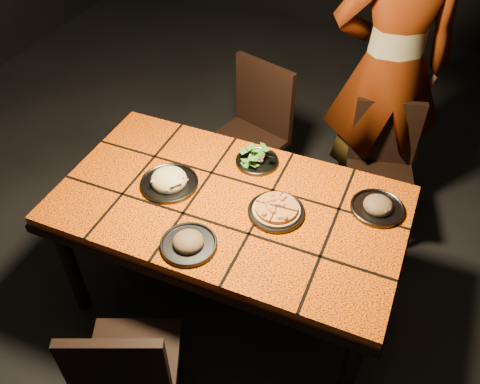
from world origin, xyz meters
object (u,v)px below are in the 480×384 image
at_px(dining_table, 229,213).
at_px(chair_far_left, 253,127).
at_px(plate_pizza, 276,210).
at_px(chair_near, 128,369).
at_px(chair_far_right, 382,163).
at_px(plate_pasta, 169,181).
at_px(diner, 390,69).

relative_size(dining_table, chair_far_left, 1.76).
bearing_deg(plate_pizza, dining_table, -176.00).
height_order(chair_near, chair_far_right, chair_near).
bearing_deg(plate_pasta, chair_near, -75.05).
height_order(dining_table, plate_pasta, plate_pasta).
height_order(chair_near, diner, diner).
relative_size(chair_far_left, plate_pasta, 3.31).
height_order(chair_far_left, chair_far_right, chair_far_left).
xyz_separation_m(diner, plate_pizza, (-0.26, -1.09, -0.19)).
relative_size(chair_near, plate_pizza, 3.26).
height_order(chair_far_left, diner, diner).
xyz_separation_m(chair_far_left, chair_far_right, (0.80, 0.02, -0.05)).
xyz_separation_m(chair_near, chair_far_left, (-0.12, 1.65, 0.04)).
xyz_separation_m(dining_table, chair_near, (-0.10, -0.79, -0.19)).
relative_size(dining_table, plate_pasta, 5.82).
height_order(dining_table, diner, diner).
bearing_deg(chair_near, chair_far_right, -134.93).
distance_m(chair_near, diner, 2.04).
xyz_separation_m(chair_far_right, plate_pasta, (-0.88, -0.90, 0.29)).
bearing_deg(plate_pizza, chair_near, -112.15).
height_order(chair_far_left, plate_pasta, chair_far_left).
relative_size(chair_far_right, plate_pizza, 3.25).
relative_size(dining_table, chair_far_right, 1.92).
relative_size(dining_table, diner, 0.85).
bearing_deg(chair_far_right, diner, 98.27).
bearing_deg(diner, plate_pizza, 54.43).
bearing_deg(plate_pasta, plate_pizza, 2.21).
xyz_separation_m(dining_table, plate_pasta, (-0.31, -0.00, 0.10)).
distance_m(chair_far_left, chair_far_right, 0.80).
bearing_deg(plate_pasta, chair_far_left, 84.39).
height_order(chair_far_left, plate_pizza, chair_far_left).
bearing_deg(dining_table, chair_near, -97.27).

